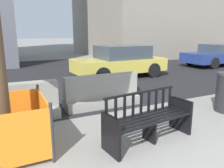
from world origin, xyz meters
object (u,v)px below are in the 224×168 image
(construction_fence, at_px, (4,125))
(jersey_barrier_left, at_px, (12,106))
(car_taxi_near, at_px, (120,61))
(car_sedan_far, at_px, (220,55))
(jersey_barrier_centre, at_px, (102,93))
(street_bench, at_px, (149,120))

(construction_fence, bearing_deg, jersey_barrier_left, 83.54)
(jersey_barrier_left, relative_size, car_taxi_near, 0.49)
(car_sedan_far, bearing_deg, jersey_barrier_left, -161.19)
(construction_fence, height_order, car_taxi_near, car_taxi_near)
(construction_fence, relative_size, car_taxi_near, 0.32)
(jersey_barrier_centre, relative_size, jersey_barrier_left, 1.00)
(car_taxi_near, height_order, car_sedan_far, car_taxi_near)
(jersey_barrier_centre, height_order, car_sedan_far, car_sedan_far)
(car_sedan_far, bearing_deg, construction_fence, -155.59)
(street_bench, xyz_separation_m, jersey_barrier_left, (-2.14, 2.10, -0.06))
(street_bench, distance_m, construction_fence, 2.41)
(street_bench, relative_size, jersey_barrier_left, 0.86)
(construction_fence, height_order, car_sedan_far, car_sedan_far)
(jersey_barrier_left, bearing_deg, jersey_barrier_centre, 2.40)
(street_bench, relative_size, car_taxi_near, 0.42)
(jersey_barrier_centre, relative_size, car_taxi_near, 0.49)
(jersey_barrier_left, bearing_deg, car_sedan_far, 18.81)
(street_bench, height_order, jersey_barrier_left, street_bench)
(street_bench, distance_m, jersey_barrier_centre, 2.20)
(car_taxi_near, bearing_deg, jersey_barrier_centre, -125.08)
(jersey_barrier_centre, bearing_deg, jersey_barrier_left, -177.60)
(car_sedan_far, bearing_deg, car_taxi_near, -175.97)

